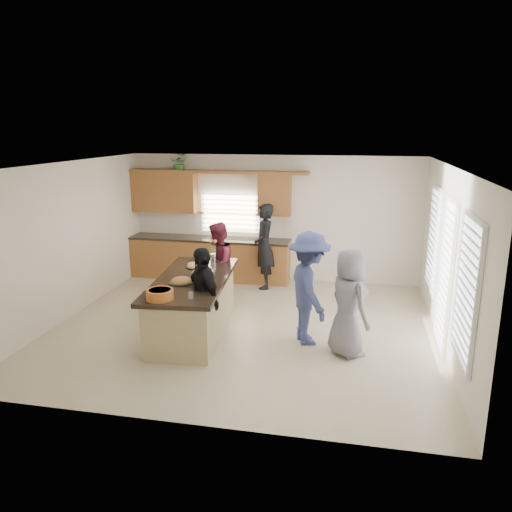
% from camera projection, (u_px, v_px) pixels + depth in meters
% --- Properties ---
extents(floor, '(6.50, 6.50, 0.00)m').
position_uv_depth(floor, '(244.00, 327.00, 8.71)').
color(floor, '#C6B693').
rests_on(floor, ground).
extents(room_shell, '(6.52, 6.02, 2.81)m').
position_uv_depth(room_shell, '(243.00, 220.00, 8.23)').
color(room_shell, silver).
rests_on(room_shell, ground).
extents(back_cabinetry, '(4.08, 0.66, 2.46)m').
position_uv_depth(back_cabinetry, '(208.00, 239.00, 11.36)').
color(back_cabinetry, '#99562C').
rests_on(back_cabinetry, ground).
extents(right_wall_glazing, '(0.06, 4.00, 2.25)m').
position_uv_depth(right_wall_glazing, '(447.00, 265.00, 7.62)').
color(right_wall_glazing, white).
rests_on(right_wall_glazing, ground).
extents(island, '(1.40, 2.80, 0.95)m').
position_uv_depth(island, '(193.00, 306.00, 8.43)').
color(island, tan).
rests_on(island, ground).
extents(platter_front, '(0.38, 0.38, 0.16)m').
position_uv_depth(platter_front, '(181.00, 282.00, 8.00)').
color(platter_front, black).
rests_on(platter_front, island).
extents(platter_mid, '(0.39, 0.39, 0.16)m').
position_uv_depth(platter_mid, '(202.00, 273.00, 8.50)').
color(platter_mid, black).
rests_on(platter_mid, island).
extents(platter_back, '(0.34, 0.34, 0.14)m').
position_uv_depth(platter_back, '(195.00, 266.00, 8.90)').
color(platter_back, black).
rests_on(platter_back, island).
extents(salad_bowl, '(0.40, 0.40, 0.15)m').
position_uv_depth(salad_bowl, '(160.00, 294.00, 7.25)').
color(salad_bowl, '#BA6122').
rests_on(salad_bowl, island).
extents(clear_cup, '(0.08, 0.08, 0.09)m').
position_uv_depth(clear_cup, '(191.00, 295.00, 7.29)').
color(clear_cup, white).
rests_on(clear_cup, island).
extents(plate_stack, '(0.19, 0.19, 0.04)m').
position_uv_depth(plate_stack, '(193.00, 264.00, 9.04)').
color(plate_stack, '#AE92D4').
rests_on(plate_stack, island).
extents(flower_vase, '(0.14, 0.14, 0.41)m').
position_uv_depth(flower_vase, '(213.00, 250.00, 9.29)').
color(flower_vase, silver).
rests_on(flower_vase, island).
extents(potted_plant, '(0.43, 0.39, 0.42)m').
position_uv_depth(potted_plant, '(179.00, 163.00, 11.14)').
color(potted_plant, '#337F33').
rests_on(potted_plant, back_cabinetry).
extents(woman_left_back, '(0.62, 0.77, 1.83)m').
position_uv_depth(woman_left_back, '(264.00, 246.00, 10.65)').
color(woman_left_back, black).
rests_on(woman_left_back, ground).
extents(woman_left_mid, '(0.66, 0.83, 1.65)m').
position_uv_depth(woman_left_mid, '(218.00, 265.00, 9.53)').
color(woman_left_mid, maroon).
rests_on(woman_left_mid, ground).
extents(woman_left_front, '(0.93, 0.96, 1.62)m').
position_uv_depth(woman_left_front, '(203.00, 298.00, 7.77)').
color(woman_left_front, black).
rests_on(woman_left_front, ground).
extents(woman_right_back, '(1.07, 1.35, 1.82)m').
position_uv_depth(woman_right_back, '(309.00, 288.00, 7.89)').
color(woman_right_back, navy).
rests_on(woman_right_back, ground).
extents(woman_right_front, '(0.89, 0.97, 1.66)m').
position_uv_depth(woman_right_front, '(349.00, 303.00, 7.48)').
color(woman_right_front, slate).
rests_on(woman_right_front, ground).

